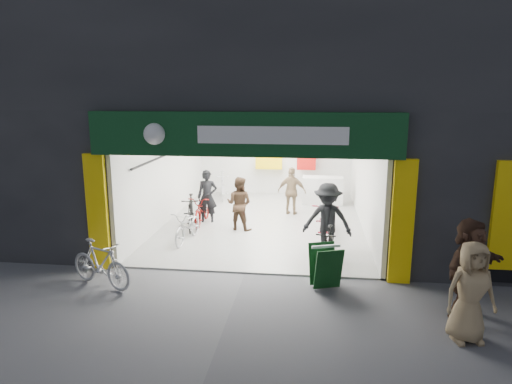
% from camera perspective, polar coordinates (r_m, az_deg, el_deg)
% --- Properties ---
extents(ground, '(60.00, 60.00, 0.00)m').
position_cam_1_polar(ground, '(10.12, -1.44, -10.18)').
color(ground, '#56565B').
rests_on(ground, ground).
extents(building, '(17.00, 10.27, 8.00)m').
position_cam_1_polar(building, '(14.25, 5.24, 14.07)').
color(building, '#232326').
rests_on(building, ground).
extents(bike_left_front, '(0.75, 1.69, 0.86)m').
position_cam_1_polar(bike_left_front, '(12.18, -8.50, -4.23)').
color(bike_left_front, '#ABACB0').
rests_on(bike_left_front, ground).
extents(bike_left_midfront, '(0.79, 1.70, 0.99)m').
position_cam_1_polar(bike_left_midfront, '(13.26, -8.15, -2.56)').
color(bike_left_midfront, black).
rests_on(bike_left_midfront, ground).
extents(bike_left_midback, '(0.62, 1.73, 0.90)m').
position_cam_1_polar(bike_left_midback, '(13.69, -6.69, -2.22)').
color(bike_left_midback, maroon).
rests_on(bike_left_midback, ground).
extents(bike_left_back, '(0.77, 1.72, 1.00)m').
position_cam_1_polar(bike_left_back, '(16.82, -4.21, 0.74)').
color(bike_left_back, silver).
rests_on(bike_left_back, ground).
extents(bike_right_front, '(0.72, 1.60, 0.93)m').
position_cam_1_polar(bike_right_front, '(10.43, 8.94, -6.92)').
color(bike_right_front, black).
rests_on(bike_right_front, ground).
extents(bike_right_mid, '(0.78, 1.98, 1.03)m').
position_cam_1_polar(bike_right_mid, '(12.51, 8.65, -3.39)').
color(bike_right_mid, maroon).
rests_on(bike_right_mid, ground).
extents(bike_right_back, '(0.73, 1.65, 0.96)m').
position_cam_1_polar(bike_right_back, '(13.57, 8.53, -2.28)').
color(bike_right_back, silver).
rests_on(bike_right_back, ground).
extents(parked_bike, '(1.67, 1.08, 0.98)m').
position_cam_1_polar(parked_bike, '(9.85, -18.86, -8.46)').
color(parked_bike, silver).
rests_on(parked_bike, ground).
extents(customer_a, '(0.64, 0.46, 1.62)m').
position_cam_1_polar(customer_a, '(13.72, -6.10, -0.62)').
color(customer_a, black).
rests_on(customer_a, ground).
extents(customer_b, '(0.88, 0.75, 1.56)m').
position_cam_1_polar(customer_b, '(12.95, -2.12, -1.50)').
color(customer_b, '#3E2A1C').
rests_on(customer_b, ground).
extents(customer_c, '(1.27, 0.88, 1.81)m').
position_cam_1_polar(customer_c, '(10.96, 8.91, -3.54)').
color(customer_c, black).
rests_on(customer_c, ground).
extents(customer_d, '(0.96, 0.51, 1.56)m').
position_cam_1_polar(customer_d, '(14.58, 4.50, 0.05)').
color(customer_d, '#82694B').
rests_on(customer_d, ground).
extents(pedestrian_near, '(0.89, 0.66, 1.65)m').
position_cam_1_polar(pedestrian_near, '(8.03, 25.24, -11.26)').
color(pedestrian_near, '#9C825B').
rests_on(pedestrian_near, ground).
extents(pedestrian_far, '(1.54, 1.57, 1.80)m').
position_cam_1_polar(pedestrian_far, '(8.79, 25.01, -8.67)').
color(pedestrian_far, '#3D271B').
rests_on(pedestrian_far, ground).
extents(sandwich_board, '(0.72, 0.73, 0.87)m').
position_cam_1_polar(sandwich_board, '(9.39, 8.67, -9.03)').
color(sandwich_board, '#0D3714').
rests_on(sandwich_board, ground).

